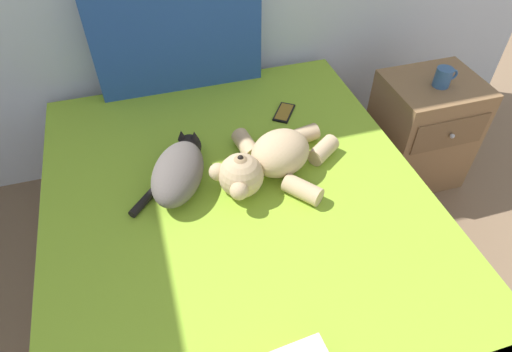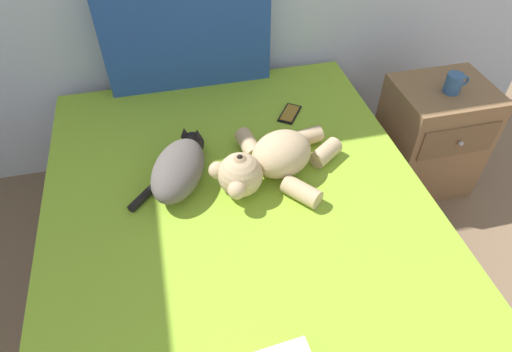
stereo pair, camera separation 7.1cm
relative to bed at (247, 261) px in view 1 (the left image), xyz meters
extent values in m
cube|color=olive|center=(0.00, 0.00, -0.12)|extent=(1.53, 2.04, 0.32)
cube|color=white|center=(0.00, 0.00, 0.15)|extent=(1.49, 1.98, 0.22)
cube|color=#8CB72D|center=(0.00, 0.06, 0.27)|extent=(1.47, 1.83, 0.02)
cube|color=#264C99|center=(-0.06, 0.95, 0.55)|extent=(0.80, 0.10, 0.53)
ellipsoid|color=#59514C|center=(-0.21, 0.23, 0.36)|extent=(0.31, 0.39, 0.15)
sphere|color=black|center=(-0.13, 0.40, 0.33)|extent=(0.10, 0.10, 0.10)
cone|color=black|center=(-0.16, 0.41, 0.39)|extent=(0.04, 0.04, 0.04)
cone|color=black|center=(-0.11, 0.39, 0.39)|extent=(0.04, 0.04, 0.04)
cylinder|color=black|center=(-0.35, 0.18, 0.30)|extent=(0.13, 0.14, 0.03)
ellipsoid|color=black|center=(-0.13, 0.30, 0.31)|extent=(0.09, 0.11, 0.04)
ellipsoid|color=tan|center=(0.21, 0.21, 0.37)|extent=(0.32, 0.29, 0.17)
sphere|color=tan|center=(0.02, 0.13, 0.37)|extent=(0.17, 0.17, 0.17)
sphere|color=#9E7F58|center=(0.02, 0.13, 0.43)|extent=(0.07, 0.07, 0.07)
sphere|color=black|center=(0.02, 0.13, 0.46)|extent=(0.02, 0.02, 0.02)
sphere|color=tan|center=(-0.01, 0.05, 0.38)|extent=(0.07, 0.07, 0.07)
sphere|color=tan|center=(-0.06, 0.17, 0.38)|extent=(0.07, 0.07, 0.07)
cylinder|color=tan|center=(0.24, 0.04, 0.32)|extent=(0.15, 0.16, 0.07)
cylinder|color=tan|center=(0.40, 0.23, 0.32)|extent=(0.16, 0.14, 0.07)
cylinder|color=tan|center=(0.10, 0.36, 0.32)|extent=(0.09, 0.16, 0.07)
cylinder|color=tan|center=(0.35, 0.35, 0.32)|extent=(0.15, 0.10, 0.07)
cube|color=black|center=(0.35, 0.57, 0.29)|extent=(0.14, 0.16, 0.01)
cube|color=olive|center=(0.35, 0.57, 0.29)|extent=(0.12, 0.14, 0.00)
cube|color=olive|center=(1.13, 0.52, 0.03)|extent=(0.47, 0.39, 0.62)
cube|color=brown|center=(1.13, 0.32, 0.17)|extent=(0.40, 0.01, 0.17)
sphere|color=#B2B2B7|center=(1.13, 0.30, 0.17)|extent=(0.02, 0.02, 0.02)
cylinder|color=#33598C|center=(1.13, 0.49, 0.39)|extent=(0.08, 0.08, 0.09)
torus|color=#33598C|center=(1.18, 0.49, 0.40)|extent=(0.06, 0.01, 0.06)
camera|label=1|loc=(-0.26, -1.02, 1.53)|focal=30.74mm
camera|label=2|loc=(-0.19, -1.03, 1.53)|focal=30.74mm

